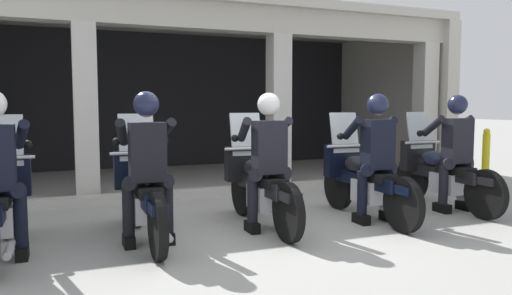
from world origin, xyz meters
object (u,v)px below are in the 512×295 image
police_officer_left (147,155)px  bollard_kerbside (486,154)px  motorcycle_left (144,193)px  police_officer_center (268,150)px  motorcycle_far_left (0,202)px  police_officer_far_right (455,143)px  motorcycle_far_right (439,172)px  motorcycle_center (259,184)px  motorcycle_right (362,179)px  police_officer_right (376,147)px

police_officer_left → bollard_kerbside: police_officer_left is taller
motorcycle_left → police_officer_center: bearing=6.1°
motorcycle_far_left → police_officer_far_right: bearing=8.9°
police_officer_left → motorcycle_far_right: (4.15, 0.38, -0.44)m
motorcycle_left → motorcycle_center: bearing=17.8°
motorcycle_left → motorcycle_far_right: bearing=15.8°
motorcycle_left → motorcycle_right: same height
bollard_kerbside → police_officer_left: bearing=-163.2°
motorcycle_left → police_officer_far_right: 4.17m
motorcycle_center → bollard_kerbside: motorcycle_center is taller
motorcycle_right → motorcycle_center: bearing=-165.5°
motorcycle_right → police_officer_right: police_officer_right is taller
motorcycle_center → police_officer_center: size_ratio=1.29×
police_officer_left → police_officer_center: (1.38, 0.08, 0.00)m
motorcycle_right → police_officer_right: bearing=-70.6°
police_officer_center → police_officer_far_right: (2.77, 0.01, 0.00)m
police_officer_right → motorcycle_far_right: (1.38, 0.42, -0.44)m
police_officer_left → motorcycle_center: police_officer_left is taller
motorcycle_center → police_officer_far_right: size_ratio=1.29×
motorcycle_far_left → motorcycle_center: (2.77, 0.11, 0.00)m
motorcycle_far_left → police_officer_far_right: size_ratio=1.29×
bollard_kerbside → motorcycle_left: bearing=-165.4°
police_officer_center → bollard_kerbside: bearing=36.2°
motorcycle_far_left → police_officer_far_right: police_officer_far_right is taller
police_officer_left → motorcycle_center: size_ratio=0.78×
motorcycle_far_left → bollard_kerbside: motorcycle_far_left is taller
motorcycle_right → police_officer_far_right: (1.38, -0.14, 0.44)m
police_officer_center → bollard_kerbside: police_officer_center is taller
motorcycle_left → bollard_kerbside: (6.82, 1.78, -0.00)m
motorcycle_far_right → police_officer_left: bearing=-159.3°
police_officer_left → motorcycle_right: bearing=19.4°
motorcycle_left → motorcycle_right: bearing=13.5°
motorcycle_far_left → motorcycle_right: bearing=10.4°
motorcycle_left → police_officer_right: police_officer_right is taller
police_officer_center → motorcycle_far_right: (2.77, 0.30, -0.44)m
motorcycle_center → motorcycle_right: 1.39m
motorcycle_left → police_officer_center: police_officer_center is taller
motorcycle_left → police_officer_right: 2.82m
motorcycle_center → police_officer_center: police_officer_center is taller
motorcycle_far_left → police_officer_center: (2.76, -0.17, 0.44)m
motorcycle_center → police_officer_center: (-0.00, -0.28, 0.44)m
motorcycle_far_right → police_officer_center: bearing=-158.3°
bollard_kerbside → police_officer_far_right: bearing=-143.6°
motorcycle_far_left → motorcycle_far_right: 5.53m
police_officer_right → police_officer_far_right: size_ratio=1.00×
police_officer_right → motorcycle_far_right: bearing=36.7°
police_officer_left → bollard_kerbside: (6.82, 2.06, -0.44)m
motorcycle_right → bollard_kerbside: bearing=43.9°
motorcycle_center → motorcycle_right: size_ratio=1.00×
motorcycle_center → bollard_kerbside: 5.70m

